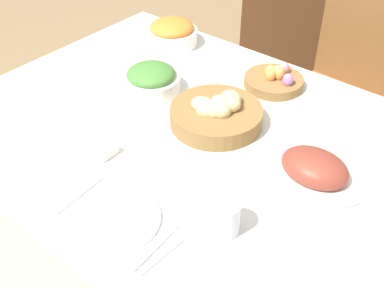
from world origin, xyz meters
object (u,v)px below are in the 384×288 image
at_px(green_salad_bowl, 151,79).
at_px(fork, 80,195).
at_px(bread_basket, 217,114).
at_px(spoon, 166,254).
at_px(dinner_plate, 116,219).
at_px(knife, 156,247).
at_px(sideboard, 348,24).
at_px(ham_platter, 314,169).
at_px(drinking_cup, 225,217).
at_px(chair_far_center, 343,84).
at_px(butter_dish, 98,147).
at_px(carrot_bowl, 172,33).
at_px(egg_basket, 275,80).

height_order(green_salad_bowl, fork, green_salad_bowl).
relative_size(bread_basket, spoon, 1.76).
relative_size(dinner_plate, knife, 1.37).
distance_m(bread_basket, green_salad_bowl, 0.30).
bearing_deg(sideboard, ham_platter, -69.94).
distance_m(dinner_plate, drinking_cup, 0.28).
xyz_separation_m(chair_far_center, bread_basket, (-0.08, -0.86, 0.26)).
height_order(sideboard, bread_basket, sideboard).
height_order(ham_platter, butter_dish, ham_platter).
relative_size(bread_basket, carrot_bowl, 1.42).
bearing_deg(fork, egg_basket, 79.11).
height_order(drinking_cup, butter_dish, drinking_cup).
bearing_deg(egg_basket, ham_platter, -45.42).
height_order(sideboard, spoon, sideboard).
distance_m(bread_basket, ham_platter, 0.37).
relative_size(bread_basket, knife, 1.76).
relative_size(chair_far_center, butter_dish, 8.84).
xyz_separation_m(bread_basket, knife, (0.20, -0.50, -0.04)).
bearing_deg(bread_basket, butter_dish, -119.40).
bearing_deg(carrot_bowl, spoon, -49.67).
distance_m(dinner_plate, fork, 0.14).
distance_m(sideboard, egg_basket, 1.31).
height_order(fork, butter_dish, butter_dish).
relative_size(chair_far_center, sideboard, 0.82).
distance_m(green_salad_bowl, fork, 0.56).
height_order(carrot_bowl, green_salad_bowl, carrot_bowl).
bearing_deg(sideboard, chair_far_center, -67.18).
relative_size(egg_basket, carrot_bowl, 1.01).
bearing_deg(spoon, knife, -176.55).
distance_m(chair_far_center, knife, 1.38).
height_order(sideboard, carrot_bowl, sideboard).
xyz_separation_m(spoon, butter_dish, (-0.42, 0.16, 0.01)).
height_order(fork, spoon, same).
bearing_deg(egg_basket, fork, -97.43).
xyz_separation_m(ham_platter, fork, (-0.45, -0.47, -0.03)).
height_order(sideboard, fork, sideboard).
bearing_deg(carrot_bowl, dinner_plate, -57.18).
relative_size(carrot_bowl, spoon, 1.24).
xyz_separation_m(egg_basket, drinking_cup, (0.27, -0.67, 0.02)).
relative_size(egg_basket, spoon, 1.25).
height_order(egg_basket, fork, egg_basket).
relative_size(spoon, butter_dish, 1.54).
xyz_separation_m(chair_far_center, butter_dish, (-0.27, -1.19, 0.24)).
relative_size(bread_basket, dinner_plate, 1.29).
bearing_deg(knife, chair_far_center, 91.41).
distance_m(bread_basket, knife, 0.54).
bearing_deg(spoon, drinking_cup, 70.60).
xyz_separation_m(egg_basket, spoon, (0.20, -0.82, -0.02)).
xyz_separation_m(chair_far_center, green_salad_bowl, (-0.38, -0.84, 0.27)).
relative_size(green_salad_bowl, knife, 1.19).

